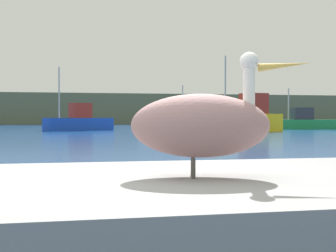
% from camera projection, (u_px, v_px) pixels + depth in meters
% --- Properties ---
extents(hillside_backdrop, '(140.00, 12.88, 5.15)m').
position_uv_depth(hillside_backdrop, '(98.00, 110.00, 71.74)').
color(hillside_backdrop, '#5B664C').
rests_on(hillside_backdrop, ground).
extents(pier_dock, '(3.86, 2.31, 0.65)m').
position_uv_depth(pier_dock, '(200.00, 219.00, 3.04)').
color(pier_dock, gray).
rests_on(pier_dock, ground).
extents(pelican, '(1.38, 0.71, 0.94)m').
position_uv_depth(pelican, '(202.00, 124.00, 3.02)').
color(pelican, gray).
rests_on(pelican, pier_dock).
extents(fishing_boat_blue, '(5.99, 4.06, 5.34)m').
position_uv_depth(fishing_boat_blue, '(79.00, 121.00, 34.58)').
color(fishing_boat_blue, blue).
rests_on(fishing_boat_blue, ground).
extents(fishing_boat_white, '(6.36, 2.83, 4.76)m').
position_uv_depth(fishing_boat_white, '(167.00, 119.00, 44.68)').
color(fishing_boat_white, white).
rests_on(fishing_boat_white, ground).
extents(fishing_boat_green, '(6.10, 2.79, 3.96)m').
position_uv_depth(fishing_boat_green, '(305.00, 121.00, 39.01)').
color(fishing_boat_green, '#1E8C4C').
rests_on(fishing_boat_green, ground).
extents(fishing_boat_yellow, '(5.76, 1.84, 5.89)m').
position_uv_depth(fishing_boat_yellow, '(248.00, 118.00, 31.53)').
color(fishing_boat_yellow, yellow).
rests_on(fishing_boat_yellow, ground).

